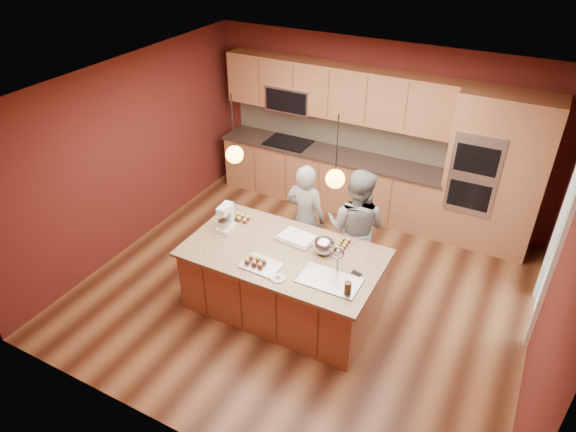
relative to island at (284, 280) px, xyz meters
The scene contains 24 objects.
floor 0.63m from the island, 80.08° to the left, with size 5.50×5.50×0.00m, color #3F1F11.
ceiling 2.30m from the island, 80.08° to the left, with size 5.50×5.50×0.00m, color white.
wall_back 3.08m from the island, 88.51° to the left, with size 5.50×5.50×0.00m, color #501915.
wall_front 2.25m from the island, 87.87° to the right, with size 5.50×5.50×0.00m, color #501915.
wall_left 2.86m from the island, behind, with size 5.00×5.00×0.00m, color #501915.
wall_right 3.00m from the island, ahead, with size 5.00×5.00×0.00m, color #501915.
cabinet_run 2.80m from the island, 102.66° to the left, with size 3.74×0.64×2.30m.
oven_column 3.34m from the island, 53.87° to the left, with size 1.30×0.62×2.30m.
doorway_trim 3.13m from the island, 23.80° to the left, with size 0.08×1.11×2.20m, color white, non-canonical shape.
pendant_left 1.68m from the island, behind, with size 0.20×0.20×0.80m.
pendant_right 1.67m from the island, ahead, with size 0.20×0.20×0.80m.
island is the anchor object (origin of this frame).
person_left 0.99m from the island, 100.34° to the left, with size 0.57×0.37×1.56m, color black.
person_right 1.14m from the island, 58.92° to the left, with size 0.81×0.63×1.66m, color gray.
stand_mixer 1.05m from the island, behind, with size 0.20×0.26×0.35m.
sheet_cake 0.54m from the island, 87.79° to the left, with size 0.51×0.40×0.05m.
cooling_rack 0.57m from the island, 107.47° to the right, with size 0.44×0.32×0.02m, color silver.
mixing_bowl 0.70m from the island, 26.35° to the left, with size 0.26×0.26×0.22m, color #AEAFB4.
plate 0.65m from the island, 69.66° to the right, with size 0.17×0.17×0.01m, color silver.
tumbler 1.12m from the island, 20.00° to the right, with size 0.08×0.08×0.16m, color #37210E.
phone 1.00m from the island, ahead, with size 0.11×0.06×0.01m, color black.
cupcakes_left 1.01m from the island, 156.60° to the left, with size 0.24×0.16×0.07m, color tan, non-canonical shape.
cupcakes_rack 0.63m from the island, 115.53° to the right, with size 0.25×0.17×0.07m, color tan, non-canonical shape.
cupcakes_right 0.84m from the island, 37.43° to the left, with size 0.14×0.28×0.06m, color tan, non-canonical shape.
Camera 1 is at (2.24, -4.74, 4.50)m, focal length 32.00 mm.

